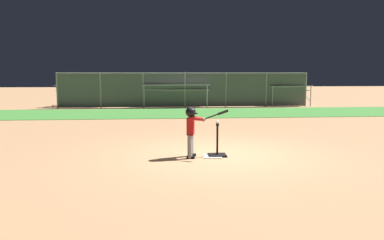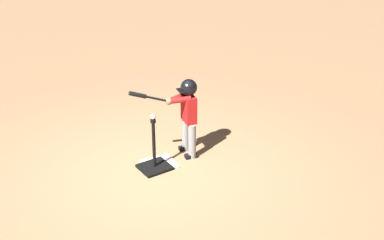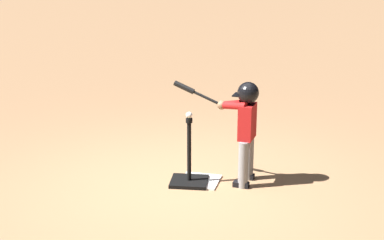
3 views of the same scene
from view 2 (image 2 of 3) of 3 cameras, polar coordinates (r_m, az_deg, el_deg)
name	(u,v)px [view 2 (image 2 of 3)]	position (r m, az deg, el deg)	size (l,w,h in m)	color
ground_plane	(155,175)	(7.59, -3.95, -5.82)	(90.00, 90.00, 0.00)	#AD7F56
home_plate	(160,164)	(7.82, -3.47, -4.66)	(0.44, 0.44, 0.02)	white
batting_tee	(154,161)	(7.67, -4.02, -4.43)	(0.43, 0.39, 0.79)	black
batter_child	(187,108)	(7.73, -0.57, 1.29)	(0.99, 0.42, 1.20)	gray
baseball	(153,117)	(7.34, -4.19, 0.34)	(0.07, 0.07, 0.07)	white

